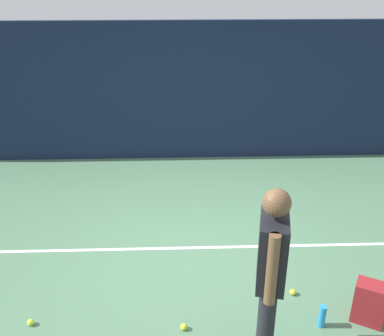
{
  "coord_description": "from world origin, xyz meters",
  "views": [
    {
      "loc": [
        -0.17,
        -4.34,
        3.25
      ],
      "look_at": [
        0.0,
        0.4,
        1.0
      ],
      "focal_mm": 41.73,
      "sensor_mm": 36.0,
      "label": 1
    }
  ],
  "objects": [
    {
      "name": "court_line",
      "position": [
        0.0,
        0.2,
        0.0
      ],
      "size": [
        9.0,
        0.05,
        0.0
      ],
      "primitive_type": "cube",
      "color": "white",
      "rests_on": "ground"
    },
    {
      "name": "water_bottle",
      "position": [
        1.2,
        -1.12,
        0.12
      ],
      "size": [
        0.07,
        0.07,
        0.24
      ],
      "primitive_type": "cylinder",
      "color": "#268CD8",
      "rests_on": "ground"
    },
    {
      "name": "tennis_player",
      "position": [
        0.57,
        -1.47,
        0.97
      ],
      "size": [
        0.29,
        0.52,
        1.7
      ],
      "rotation": [
        0.0,
        0.0,
        1.37
      ],
      "color": "black",
      "rests_on": "ground"
    },
    {
      "name": "tennis_ball_mid_court",
      "position": [
        1.03,
        -0.67,
        0.03
      ],
      "size": [
        0.07,
        0.07,
        0.07
      ],
      "primitive_type": "sphere",
      "color": "#CCE033",
      "rests_on": "ground"
    },
    {
      "name": "ground_plane",
      "position": [
        0.0,
        0.0,
        0.0
      ],
      "size": [
        12.0,
        12.0,
        0.0
      ],
      "primitive_type": "plane",
      "color": "#4C7556"
    },
    {
      "name": "tennis_ball_near_player",
      "position": [
        -1.62,
        -1.01,
        0.03
      ],
      "size": [
        0.07,
        0.07,
        0.07
      ],
      "primitive_type": "sphere",
      "color": "#CCE033",
      "rests_on": "ground"
    },
    {
      "name": "back_fence",
      "position": [
        0.0,
        3.0,
        1.18
      ],
      "size": [
        10.0,
        0.1,
        2.35
      ],
      "primitive_type": "cube",
      "color": "#141E38",
      "rests_on": "ground"
    },
    {
      "name": "tennis_ball_by_fence",
      "position": [
        -0.13,
        -1.12,
        0.03
      ],
      "size": [
        0.07,
        0.07,
        0.07
      ],
      "primitive_type": "sphere",
      "color": "#CCE033",
      "rests_on": "ground"
    },
    {
      "name": "backpack",
      "position": [
        1.68,
        -1.05,
        0.21
      ],
      "size": [
        0.36,
        0.37,
        0.44
      ],
      "rotation": [
        0.0,
        0.0,
        2.64
      ],
      "color": "maroon",
      "rests_on": "ground"
    }
  ]
}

